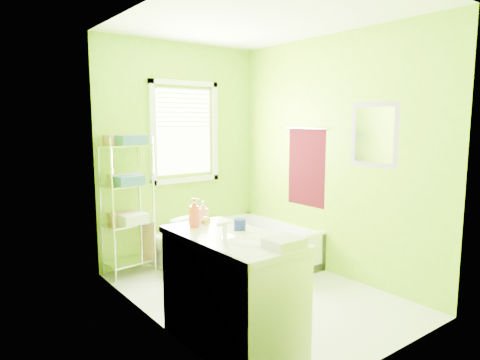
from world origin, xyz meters
TOP-DOWN VIEW (x-y plane):
  - ground at (0.00, 0.00)m, footprint 2.90×2.90m
  - room_envelope at (0.00, 0.00)m, footprint 2.14×2.94m
  - window at (0.05, 1.42)m, footprint 0.92×0.05m
  - door at (-1.04, -1.00)m, footprint 0.09×0.80m
  - right_wall_decor at (1.04, -0.02)m, footprint 0.04×1.48m
  - bathtub at (0.72, 0.70)m, footprint 0.66×1.42m
  - toilet at (-0.35, 1.03)m, footprint 0.48×0.71m
  - vanity at (-0.77, -0.66)m, footprint 0.59×1.14m
  - wire_shelf_unit at (-0.75, 1.29)m, footprint 0.54×0.44m

SIDE VIEW (x-z plane):
  - ground at x=0.00m, z-range 0.00..0.00m
  - bathtub at x=0.72m, z-range -0.08..0.38m
  - toilet at x=-0.35m, z-range 0.00..0.67m
  - vanity at x=-0.77m, z-range -0.09..1.00m
  - wire_shelf_unit at x=-0.75m, z-range 0.17..1.70m
  - door at x=-1.04m, z-range 0.00..2.00m
  - right_wall_decor at x=1.04m, z-range 0.74..1.91m
  - room_envelope at x=0.00m, z-range 0.24..2.86m
  - window at x=0.05m, z-range 1.00..2.22m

